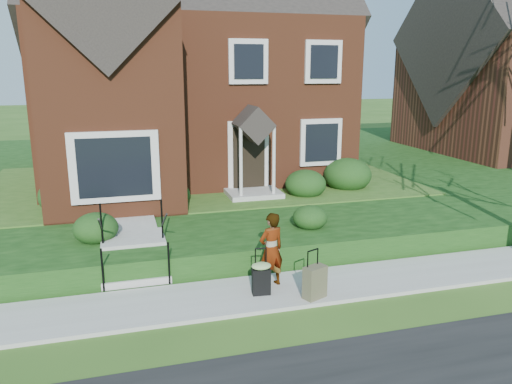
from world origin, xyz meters
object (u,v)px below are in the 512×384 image
object	(u,v)px
woman	(271,250)
suitcase_olive	(315,282)
suitcase_black	(261,277)
front_steps	(134,252)

from	to	relation	value
woman	suitcase_olive	bearing A→B (deg)	111.68
woman	suitcase_black	world-z (taller)	woman
front_steps	woman	size ratio (longest dim) A/B	1.31
front_steps	woman	xyz separation A→B (m)	(2.64, -1.63, 0.38)
woman	suitcase_olive	xyz separation A→B (m)	(0.64, -0.77, -0.45)
suitcase_olive	woman	bearing A→B (deg)	106.85
woman	suitcase_olive	world-z (taller)	woman
suitcase_olive	front_steps	bearing A→B (deg)	121.00
front_steps	suitcase_black	world-z (taller)	front_steps
front_steps	suitcase_olive	xyz separation A→B (m)	(3.28, -2.40, -0.07)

